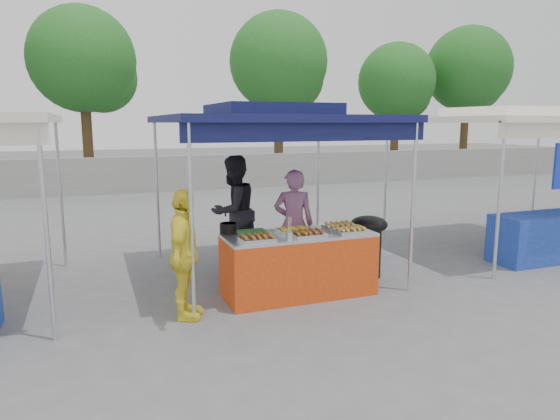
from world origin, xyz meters
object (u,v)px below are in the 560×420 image
object	(u,v)px
vendor_table	(299,264)
vendor_woman	(294,224)
customer_person	(184,255)
cooking_pot	(229,228)
wok_burner	(368,241)
helper_man	(234,211)

from	to	relation	value
vendor_table	vendor_woman	bearing A→B (deg)	72.40
vendor_woman	customer_person	distance (m)	2.10
cooking_pot	vendor_woman	distance (m)	1.20
cooking_pot	vendor_woman	xyz separation A→B (m)	(1.11, 0.44, -0.10)
wok_burner	vendor_woman	bearing A→B (deg)	152.04
cooking_pot	helper_man	bearing A→B (deg)	71.71
helper_man	vendor_woman	bearing A→B (deg)	97.00
vendor_table	cooking_pot	world-z (taller)	cooking_pot
vendor_table	wok_burner	world-z (taller)	wok_burner
cooking_pot	wok_burner	bearing A→B (deg)	1.25
vendor_woman	helper_man	distance (m)	1.14
vendor_table	vendor_woman	xyz separation A→B (m)	(0.24, 0.77, 0.39)
cooking_pot	vendor_woman	world-z (taller)	vendor_woman
helper_man	customer_person	xyz separation A→B (m)	(-1.15, -1.97, -0.12)
wok_burner	helper_man	distance (m)	2.19
customer_person	vendor_table	bearing A→B (deg)	-59.16
cooking_pot	customer_person	size ratio (longest dim) A/B	0.15
wok_burner	customer_person	distance (m)	2.95
cooking_pot	wok_burner	world-z (taller)	cooking_pot
vendor_woman	customer_person	world-z (taller)	vendor_woman
vendor_woman	wok_burner	bearing A→B (deg)	-178.97
cooking_pot	helper_man	size ratio (longest dim) A/B	0.13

